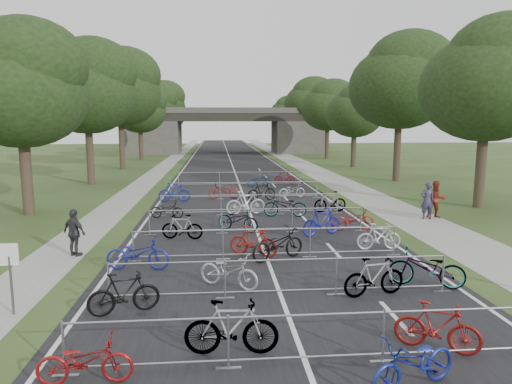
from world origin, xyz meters
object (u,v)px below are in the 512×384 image
(overpass_bridge, at_px, (227,131))
(park_sign, at_px, (10,266))
(pedestrian_a, at_px, (427,201))
(pedestrian_b, at_px, (436,200))
(pedestrian_c, at_px, (74,233))
(bike_0, at_px, (85,361))
(bike_2, at_px, (415,364))
(bike_1, at_px, (231,328))

(overpass_bridge, xyz_separation_m, park_sign, (-6.80, -62.00, -2.27))
(pedestrian_a, height_order, pedestrian_b, pedestrian_b)
(pedestrian_b, relative_size, pedestrian_c, 1.09)
(pedestrian_a, relative_size, pedestrian_c, 1.09)
(bike_0, distance_m, pedestrian_a, 18.55)
(bike_2, distance_m, pedestrian_a, 15.72)
(pedestrian_a, bearing_deg, overpass_bridge, -76.90)
(bike_1, distance_m, bike_2, 3.55)
(park_sign, relative_size, pedestrian_c, 1.07)
(bike_0, height_order, pedestrian_a, pedestrian_a)
(pedestrian_a, relative_size, pedestrian_b, 0.99)
(pedestrian_c, bearing_deg, bike_0, 140.04)
(park_sign, relative_size, pedestrian_b, 0.98)
(pedestrian_a, bearing_deg, pedestrian_b, -155.06)
(overpass_bridge, distance_m, bike_2, 66.07)
(park_sign, distance_m, bike_2, 9.46)
(overpass_bridge, relative_size, bike_2, 16.38)
(bike_1, relative_size, pedestrian_c, 1.14)
(bike_1, height_order, pedestrian_b, pedestrian_b)
(bike_1, distance_m, pedestrian_c, 9.24)
(bike_0, distance_m, pedestrian_c, 8.80)
(bike_2, height_order, pedestrian_c, pedestrian_c)
(bike_2, xyz_separation_m, pedestrian_c, (-8.55, 9.06, 0.36))
(overpass_bridge, xyz_separation_m, bike_0, (-4.14, -65.30, -3.08))
(overpass_bridge, xyz_separation_m, pedestrian_b, (9.20, -51.63, -2.60))
(park_sign, distance_m, pedestrian_c, 5.09)
(bike_1, relative_size, bike_2, 1.03)
(park_sign, distance_m, pedestrian_b, 19.07)
(bike_0, relative_size, pedestrian_b, 0.93)
(pedestrian_a, bearing_deg, bike_2, 67.70)
(bike_2, bearing_deg, bike_0, -118.34)
(bike_0, height_order, bike_2, bike_2)
(bike_2, relative_size, pedestrian_b, 1.02)
(overpass_bridge, xyz_separation_m, pedestrian_a, (8.62, -51.85, -2.61))
(park_sign, xyz_separation_m, pedestrian_a, (15.42, 10.15, -0.34))
(pedestrian_c, bearing_deg, bike_2, 165.75)
(pedestrian_c, bearing_deg, park_sign, 122.41)
(overpass_bridge, relative_size, park_sign, 16.99)
(overpass_bridge, distance_m, pedestrian_b, 52.51)
(pedestrian_a, bearing_deg, bike_1, 55.00)
(park_sign, bearing_deg, bike_2, -24.97)
(park_sign, bearing_deg, pedestrian_b, 32.95)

